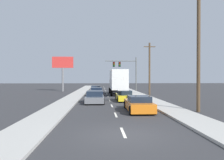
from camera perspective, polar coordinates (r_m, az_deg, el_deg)
ground_plane at (r=35.09m, az=-1.34°, el=-3.75°), size 140.00×140.00×0.00m
sidewalk_right at (r=30.64m, az=7.79°, el=-4.26°), size 2.28×80.00×0.14m
sidewalk_left at (r=30.30m, az=-9.96°, el=-4.32°), size 2.28×80.00×0.14m
lane_markings at (r=35.56m, az=-1.36°, el=-3.69°), size 0.14×62.00×0.01m
car_white at (r=37.21m, az=-4.29°, el=-2.62°), size 1.90×4.52×1.28m
car_navy at (r=31.20m, az=-4.13°, el=-3.23°), size 1.93×4.23×1.28m
car_gray at (r=23.01m, az=-4.56°, el=-4.60°), size 1.99×4.28×1.27m
box_truck at (r=33.64m, az=1.57°, el=-0.20°), size 2.54×8.74×3.84m
car_yellow at (r=25.01m, az=3.27°, el=-4.25°), size 1.84×4.25×1.21m
car_orange at (r=17.36m, az=7.02°, el=-6.32°), size 1.95×4.60×1.25m
traffic_signal_mast at (r=42.65m, az=3.00°, el=3.45°), size 6.23×0.69×6.69m
utility_pole_near at (r=18.30m, az=21.83°, el=8.01°), size 1.80×0.28×9.79m
utility_pole_mid at (r=33.97m, az=9.86°, el=3.12°), size 1.80×0.28×8.06m
roadside_billboard at (r=43.18m, az=-12.85°, el=3.45°), size 4.09×0.36×6.76m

